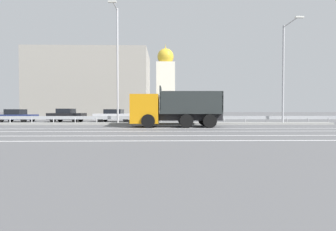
% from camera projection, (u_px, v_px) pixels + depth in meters
% --- Properties ---
extents(ground_plane, '(320.00, 320.00, 0.00)m').
position_uv_depth(ground_plane, '(160.00, 127.00, 18.36)').
color(ground_plane, '#565659').
extents(lane_strip_0, '(58.47, 0.16, 0.01)m').
position_uv_depth(lane_strip_0, '(178.00, 129.00, 16.36)').
color(lane_strip_0, silver).
rests_on(lane_strip_0, ground_plane).
extents(lane_strip_1, '(58.47, 0.16, 0.01)m').
position_uv_depth(lane_strip_1, '(180.00, 131.00, 14.22)').
color(lane_strip_1, silver).
rests_on(lane_strip_1, ground_plane).
extents(lane_strip_2, '(58.47, 0.16, 0.01)m').
position_uv_depth(lane_strip_2, '(184.00, 136.00, 11.75)').
color(lane_strip_2, silver).
rests_on(lane_strip_2, ground_plane).
extents(lane_strip_3, '(58.47, 0.16, 0.01)m').
position_uv_depth(lane_strip_3, '(188.00, 141.00, 9.77)').
color(lane_strip_3, silver).
rests_on(lane_strip_3, ground_plane).
extents(median_island, '(32.16, 1.10, 0.18)m').
position_uv_depth(median_island, '(161.00, 124.00, 20.98)').
color(median_island, gray).
rests_on(median_island, ground_plane).
extents(median_guardrail, '(58.47, 0.09, 0.78)m').
position_uv_depth(median_guardrail, '(161.00, 118.00, 21.78)').
color(median_guardrail, '#9EA0A5').
rests_on(median_guardrail, ground_plane).
extents(dump_truck, '(7.33, 2.85, 3.20)m').
position_uv_depth(dump_truck, '(164.00, 111.00, 18.13)').
color(dump_truck, orange).
rests_on(dump_truck, ground_plane).
extents(median_road_sign, '(0.67, 0.16, 2.28)m').
position_uv_depth(median_road_sign, '(150.00, 112.00, 20.93)').
color(median_road_sign, white).
rests_on(median_road_sign, ground_plane).
extents(street_lamp_1, '(0.71, 1.99, 10.79)m').
position_uv_depth(street_lamp_1, '(117.00, 62.00, 20.80)').
color(street_lamp_1, '#ADADB2').
rests_on(street_lamp_1, ground_plane).
extents(street_lamp_2, '(0.70, 2.61, 9.31)m').
position_uv_depth(street_lamp_2, '(284.00, 69.00, 20.95)').
color(street_lamp_2, '#ADADB2').
rests_on(street_lamp_2, ground_plane).
extents(parked_car_1, '(4.00, 2.08, 1.46)m').
position_uv_depth(parked_car_1, '(17.00, 116.00, 25.59)').
color(parked_car_1, navy).
rests_on(parked_car_1, ground_plane).
extents(parked_car_2, '(3.84, 1.99, 1.52)m').
position_uv_depth(parked_car_2, '(67.00, 115.00, 25.50)').
color(parked_car_2, black).
rests_on(parked_car_2, ground_plane).
extents(parked_car_3, '(4.78, 2.15, 1.46)m').
position_uv_depth(parked_car_3, '(115.00, 115.00, 25.93)').
color(parked_car_3, silver).
rests_on(parked_car_3, ground_plane).
extents(background_building_0, '(18.22, 8.70, 10.74)m').
position_uv_depth(background_building_0, '(93.00, 86.00, 36.67)').
color(background_building_0, gray).
rests_on(background_building_0, ground_plane).
extents(church_tower, '(3.60, 3.60, 14.46)m').
position_uv_depth(church_tower, '(166.00, 84.00, 44.55)').
color(church_tower, silver).
rests_on(church_tower, ground_plane).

